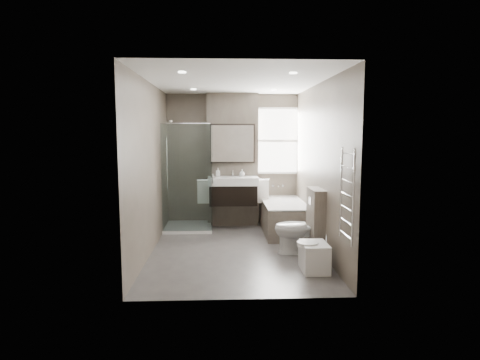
{
  "coord_description": "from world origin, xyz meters",
  "views": [
    {
      "loc": [
        -0.2,
        -6.16,
        1.84
      ],
      "look_at": [
        0.08,
        0.15,
        1.09
      ],
      "focal_mm": 30.0,
      "sensor_mm": 36.0,
      "label": 1
    }
  ],
  "objects": [
    {
      "name": "vanity_pier",
      "position": [
        0.0,
        1.77,
        1.3
      ],
      "size": [
        1.0,
        0.25,
        2.6
      ],
      "primitive_type": "cube",
      "color": "#5B5247",
      "rests_on": "ground"
    },
    {
      "name": "towel_right",
      "position": [
        0.56,
        1.4,
        0.72
      ],
      "size": [
        0.24,
        0.06,
        0.44
      ],
      "primitive_type": "cube",
      "color": "white",
      "rests_on": "vanity_pier"
    },
    {
      "name": "window",
      "position": [
        0.9,
        1.88,
        1.68
      ],
      "size": [
        0.98,
        0.06,
        1.33
      ],
      "color": "white",
      "rests_on": "room"
    },
    {
      "name": "bathtub",
      "position": [
        0.92,
        1.1,
        0.32
      ],
      "size": [
        0.75,
        1.6,
        0.57
      ],
      "color": "#5B5247",
      "rests_on": "ground"
    },
    {
      "name": "shower_enclosure",
      "position": [
        -0.75,
        1.35,
        0.49
      ],
      "size": [
        0.9,
        0.9,
        2.0
      ],
      "color": "white",
      "rests_on": "ground"
    },
    {
      "name": "bidet",
      "position": [
        1.01,
        -1.01,
        0.2
      ],
      "size": [
        0.41,
        0.47,
        0.49
      ],
      "color": "white",
      "rests_on": "ground"
    },
    {
      "name": "towel_left",
      "position": [
        -0.56,
        1.4,
        0.72
      ],
      "size": [
        0.24,
        0.06,
        0.44
      ],
      "primitive_type": "cube",
      "color": "white",
      "rests_on": "vanity_pier"
    },
    {
      "name": "soap_bottle_b",
      "position": [
        0.18,
        1.54,
        1.07
      ],
      "size": [
        0.11,
        0.11,
        0.14
      ],
      "primitive_type": "imported",
      "color": "white",
      "rests_on": "vanity"
    },
    {
      "name": "room",
      "position": [
        0.0,
        0.0,
        1.3
      ],
      "size": [
        2.7,
        3.9,
        2.7
      ],
      "color": "#4B4745",
      "rests_on": "ground"
    },
    {
      "name": "mirror_cabinet",
      "position": [
        0.0,
        1.61,
        1.63
      ],
      "size": [
        0.86,
        0.08,
        0.76
      ],
      "color": "black",
      "rests_on": "vanity_pier"
    },
    {
      "name": "towel_radiator",
      "position": [
        1.25,
        -1.6,
        1.12
      ],
      "size": [
        0.03,
        0.49,
        1.1
      ],
      "color": "silver",
      "rests_on": "room"
    },
    {
      "name": "toilet",
      "position": [
        0.97,
        -0.22,
        0.39
      ],
      "size": [
        0.79,
        0.5,
        0.77
      ],
      "primitive_type": "imported",
      "rotation": [
        0.0,
        0.0,
        -1.66
      ],
      "color": "white",
      "rests_on": "ground"
    },
    {
      "name": "vanity",
      "position": [
        0.0,
        1.43,
        0.74
      ],
      "size": [
        0.95,
        0.47,
        0.66
      ],
      "color": "black",
      "rests_on": "vanity_pier"
    },
    {
      "name": "cistern_box",
      "position": [
        1.21,
        -0.25,
        0.5
      ],
      "size": [
        0.19,
        0.55,
        1.0
      ],
      "color": "#5B5247",
      "rests_on": "ground"
    },
    {
      "name": "soap_bottle_a",
      "position": [
        -0.29,
        1.49,
        1.08
      ],
      "size": [
        0.08,
        0.08,
        0.17
      ],
      "primitive_type": "imported",
      "color": "white",
      "rests_on": "vanity"
    }
  ]
}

